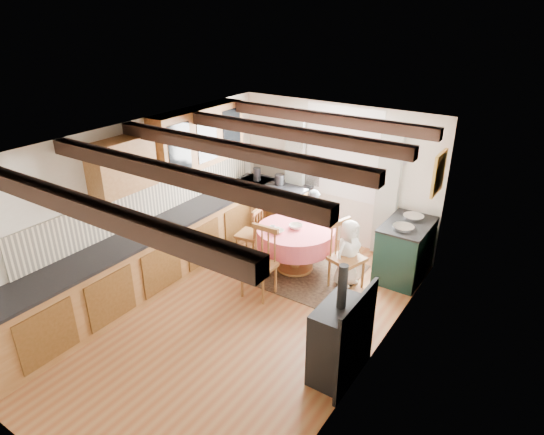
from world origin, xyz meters
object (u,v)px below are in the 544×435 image
Objects in this scene: child_far at (313,222)px; cup at (272,228)px; child_right at (348,253)px; chair_right at (347,256)px; chair_near at (259,263)px; cast_iron_stove at (340,322)px; chair_left at (250,232)px; aga_range at (405,250)px; dining_table at (295,249)px.

child_far reaches higher than cup.
cup is (-1.09, -0.36, 0.25)m from child_right.
chair_right reaches higher than cup.
chair_near is 1.53m from child_far.
cup is (-0.18, 0.62, 0.25)m from chair_near.
chair_right is 0.90× the size of child_far.
chair_near is 1.85m from cast_iron_stove.
chair_near is at bearing 35.46° from chair_left.
chair_left is (-0.75, 0.80, -0.05)m from chair_near.
child_right reaches higher than chair_left.
aga_range is 2.02m from cup.
chair_left is 2.43m from aga_range.
dining_table is 1.16× the size of child_right.
chair_left is at bearing 110.55° from child_right.
chair_near is 0.72× the size of cast_iron_stove.
child_right reaches higher than chair_near.
chair_right reaches higher than aga_range.
dining_table is 13.46× the size of cup.
cast_iron_stove is 2.32m from cup.
cast_iron_stove reaches higher than chair_near.
child_right is (-0.62, -0.67, 0.06)m from aga_range.
child_right is (0.90, -0.55, -0.05)m from child_far.
cup is at bearing 119.52° from chair_right.
chair_right is 11.58× the size of cup.
child_far reaches higher than aga_range.
chair_right and child_right have the same top height.
chair_right is (1.69, 0.07, 0.05)m from chair_left.
child_right reaches higher than cup.
chair_near is 1.34m from child_right.
cast_iron_stove is at bearing -87.44° from aga_range.
child_far reaches higher than child_right.
chair_left is at bearing -174.17° from dining_table.
child_right is (0.91, 0.97, 0.00)m from chair_near.
chair_left is 0.81× the size of child_far.
dining_table is at bearing 101.54° from child_far.
cast_iron_stove is at bearing -28.50° from chair_near.
dining_table is 1.16× the size of chair_right.
dining_table is 1.22× the size of aga_range.
chair_right is (0.95, 0.87, 0.00)m from chair_near.
aga_range is at bearing 27.38° from dining_table.
cast_iron_stove is (1.65, -0.81, 0.20)m from chair_near.
cast_iron_stove is 1.24× the size of child_far.
child_right is at bearing 5.93° from dining_table.
chair_right is 1.18m from cup.
aga_range is at bearing 44.70° from chair_near.
cast_iron_stove is at bearing -140.93° from chair_right.
cup is at bearing 103.76° from chair_near.
child_right reaches higher than dining_table.
cup is (-0.19, -0.91, 0.19)m from child_far.
cast_iron_stove is 15.92× the size of cup.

